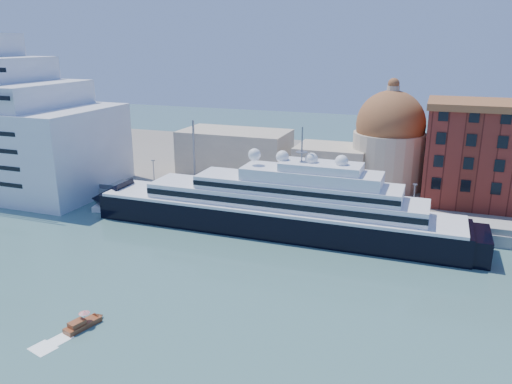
% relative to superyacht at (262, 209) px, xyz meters
% --- Properties ---
extents(ground, '(400.00, 400.00, 0.00)m').
position_rel_superyacht_xyz_m(ground, '(-0.39, -23.00, -4.47)').
color(ground, '#3C6967').
rests_on(ground, ground).
extents(quay, '(180.00, 10.00, 2.50)m').
position_rel_superyacht_xyz_m(quay, '(-0.39, 11.00, -3.22)').
color(quay, gray).
rests_on(quay, ground).
extents(land, '(260.00, 72.00, 2.00)m').
position_rel_superyacht_xyz_m(land, '(-0.39, 52.00, -3.47)').
color(land, slate).
rests_on(land, ground).
extents(quay_fence, '(180.00, 0.10, 1.20)m').
position_rel_superyacht_xyz_m(quay_fence, '(-0.39, 6.50, -1.37)').
color(quay_fence, slate).
rests_on(quay_fence, quay).
extents(superyacht, '(86.60, 12.01, 25.88)m').
position_rel_superyacht_xyz_m(superyacht, '(0.00, 0.00, 0.00)').
color(superyacht, black).
rests_on(superyacht, ground).
extents(service_barge, '(10.77, 5.68, 2.31)m').
position_rel_superyacht_xyz_m(service_barge, '(-35.65, -0.48, -3.80)').
color(service_barge, white).
rests_on(service_barge, ground).
extents(water_taxi, '(3.07, 5.49, 2.48)m').
position_rel_superyacht_xyz_m(water_taxi, '(-10.74, -44.02, -3.87)').
color(water_taxi, brown).
rests_on(water_taxi, ground).
extents(church, '(66.00, 18.00, 25.50)m').
position_rel_superyacht_xyz_m(church, '(5.99, 34.72, 6.44)').
color(church, beige).
rests_on(church, land).
extents(lamp_posts, '(120.80, 2.40, 18.00)m').
position_rel_superyacht_xyz_m(lamp_posts, '(-13.06, 9.27, 5.37)').
color(lamp_posts, slate).
rests_on(lamp_posts, quay).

